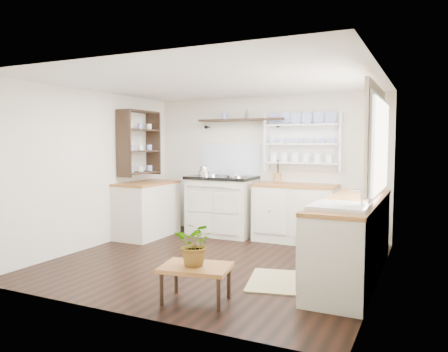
{
  "coord_description": "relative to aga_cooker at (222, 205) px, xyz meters",
  "views": [
    {
      "loc": [
        2.5,
        -4.96,
        1.54
      ],
      "look_at": [
        0.01,
        0.25,
        1.1
      ],
      "focal_mm": 35.0,
      "sensor_mm": 36.0,
      "label": 1
    }
  ],
  "objects": [
    {
      "name": "floor",
      "position": [
        0.65,
        -1.57,
        -0.5
      ],
      "size": [
        4.0,
        3.8,
        0.01
      ],
      "primitive_type": "cube",
      "color": "black",
      "rests_on": "ground"
    },
    {
      "name": "wall_back",
      "position": [
        0.65,
        0.33,
        0.65
      ],
      "size": [
        4.0,
        0.02,
        2.3
      ],
      "primitive_type": "cube",
      "color": "silver",
      "rests_on": "ground"
    },
    {
      "name": "wall_right",
      "position": [
        2.65,
        -1.57,
        0.65
      ],
      "size": [
        0.02,
        3.8,
        2.3
      ],
      "primitive_type": "cube",
      "color": "silver",
      "rests_on": "ground"
    },
    {
      "name": "wall_left",
      "position": [
        -1.35,
        -1.57,
        0.65
      ],
      "size": [
        0.02,
        3.8,
        2.3
      ],
      "primitive_type": "cube",
      "color": "silver",
      "rests_on": "ground"
    },
    {
      "name": "ceiling",
      "position": [
        0.65,
        -1.57,
        1.8
      ],
      "size": [
        4.0,
        3.8,
        0.01
      ],
      "primitive_type": "cube",
      "color": "white",
      "rests_on": "wall_back"
    },
    {
      "name": "window",
      "position": [
        2.6,
        -1.42,
        1.06
      ],
      "size": [
        0.08,
        1.55,
        1.22
      ],
      "color": "white",
      "rests_on": "wall_right"
    },
    {
      "name": "aga_cooker",
      "position": [
        0.0,
        0.0,
        0.0
      ],
      "size": [
        1.11,
        0.76,
        1.02
      ],
      "color": "beige",
      "rests_on": "floor"
    },
    {
      "name": "back_cabinets",
      "position": [
        1.25,
        0.03,
        -0.04
      ],
      "size": [
        1.27,
        0.63,
        0.9
      ],
      "color": "beige",
      "rests_on": "floor"
    },
    {
      "name": "right_cabinets",
      "position": [
        2.35,
        -1.47,
        -0.04
      ],
      "size": [
        0.62,
        2.43,
        0.9
      ],
      "color": "beige",
      "rests_on": "floor"
    },
    {
      "name": "belfast_sink",
      "position": [
        2.35,
        -2.22,
        0.3
      ],
      "size": [
        0.55,
        0.6,
        0.45
      ],
      "color": "white",
      "rests_on": "right_cabinets"
    },
    {
      "name": "left_cabinets",
      "position": [
        -1.05,
        -0.67,
        -0.04
      ],
      "size": [
        0.62,
        1.13,
        0.9
      ],
      "color": "beige",
      "rests_on": "floor"
    },
    {
      "name": "plate_rack",
      "position": [
        1.3,
        0.29,
        1.05
      ],
      "size": [
        1.2,
        0.22,
        0.9
      ],
      "color": "white",
      "rests_on": "wall_back"
    },
    {
      "name": "high_shelf",
      "position": [
        0.25,
        0.21,
        1.41
      ],
      "size": [
        1.5,
        0.29,
        0.16
      ],
      "color": "black",
      "rests_on": "wall_back"
    },
    {
      "name": "left_shelving",
      "position": [
        -1.19,
        -0.67,
        1.05
      ],
      "size": [
        0.28,
        0.8,
        1.05
      ],
      "primitive_type": "cube",
      "color": "black",
      "rests_on": "wall_left"
    },
    {
      "name": "kettle",
      "position": [
        -0.28,
        -0.12,
        0.55
      ],
      "size": [
        0.2,
        0.2,
        0.24
      ],
      "primitive_type": null,
      "color": "silver",
      "rests_on": "aga_cooker"
    },
    {
      "name": "utensil_crock",
      "position": [
        0.92,
        0.11,
        0.48
      ],
      "size": [
        0.13,
        0.13,
        0.15
      ],
      "primitive_type": "cylinder",
      "color": "brown",
      "rests_on": "back_cabinets"
    },
    {
      "name": "center_table",
      "position": [
        1.12,
        -2.92,
        -0.19
      ],
      "size": [
        0.73,
        0.58,
        0.36
      ],
      "rotation": [
        0.0,
        0.0,
        0.18
      ],
      "color": "brown",
      "rests_on": "floor"
    },
    {
      "name": "potted_plant",
      "position": [
        1.12,
        -2.92,
        0.07
      ],
      "size": [
        0.43,
        0.38,
        0.43
      ],
      "primitive_type": "imported",
      "rotation": [
        0.0,
        0.0,
        0.14
      ],
      "color": "#3F7233",
      "rests_on": "center_table"
    },
    {
      "name": "floor_rug",
      "position": [
        1.61,
        -2.01,
        -0.49
      ],
      "size": [
        0.72,
        0.95,
        0.02
      ],
      "primitive_type": "cube",
      "rotation": [
        0.0,
        0.0,
        0.22
      ],
      "color": "#8C7D51",
      "rests_on": "floor"
    }
  ]
}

